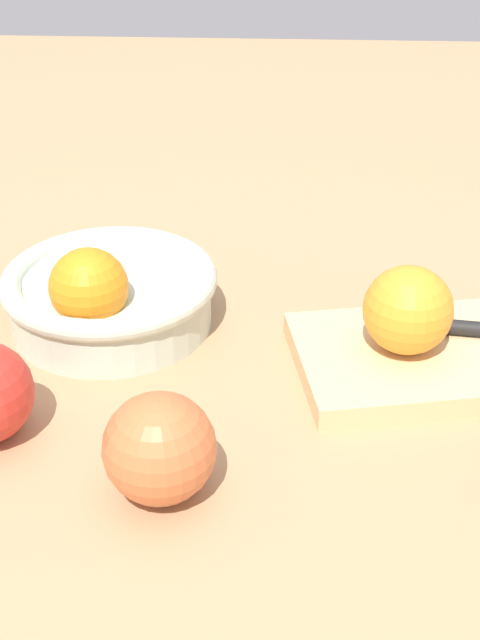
{
  "coord_description": "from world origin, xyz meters",
  "views": [
    {
      "loc": [
        -0.0,
        -0.62,
        0.43
      ],
      "look_at": [
        -0.04,
        0.01,
        0.04
      ],
      "focal_mm": 47.89,
      "sensor_mm": 36.0,
      "label": 1
    }
  ],
  "objects_px": {
    "bowl": "(110,293)",
    "orange_on_board": "(410,310)",
    "apple_front_left": "(162,448)",
    "cutting_board": "(428,358)"
  },
  "relations": [
    {
      "from": "bowl",
      "to": "cutting_board",
      "type": "relative_size",
      "value": 0.89
    },
    {
      "from": "orange_on_board",
      "to": "apple_front_left",
      "type": "distance_m",
      "value": 0.26
    },
    {
      "from": "bowl",
      "to": "orange_on_board",
      "type": "height_order",
      "value": "bowl"
    },
    {
      "from": "bowl",
      "to": "apple_front_left",
      "type": "xyz_separation_m",
      "value": [
        0.08,
        -0.22,
        0.0
      ]
    },
    {
      "from": "cutting_board",
      "to": "apple_front_left",
      "type": "xyz_separation_m",
      "value": [
        -0.21,
        -0.17,
        0.03
      ]
    },
    {
      "from": "bowl",
      "to": "cutting_board",
      "type": "height_order",
      "value": "bowl"
    },
    {
      "from": "bowl",
      "to": "apple_front_left",
      "type": "distance_m",
      "value": 0.24
    },
    {
      "from": "apple_front_left",
      "to": "cutting_board",
      "type": "bearing_deg",
      "value": 38.75
    },
    {
      "from": "bowl",
      "to": "orange_on_board",
      "type": "xyz_separation_m",
      "value": [
        0.27,
        -0.06,
        0.02
      ]
    },
    {
      "from": "orange_on_board",
      "to": "apple_front_left",
      "type": "height_order",
      "value": "orange_on_board"
    }
  ]
}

